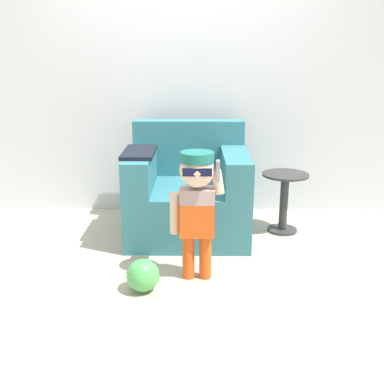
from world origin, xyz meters
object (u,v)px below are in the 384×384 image
at_px(armchair, 188,193).
at_px(side_table, 284,197).
at_px(toy_ball, 143,275).
at_px(person_child, 197,196).

bearing_deg(armchair, side_table, 0.79).
bearing_deg(side_table, toy_ball, -136.17).
xyz_separation_m(armchair, side_table, (0.82, 0.01, -0.03)).
distance_m(person_child, toy_ball, 0.62).
xyz_separation_m(person_child, side_table, (0.74, 0.86, -0.28)).
relative_size(armchair, toy_ball, 4.66).
height_order(person_child, side_table, person_child).
bearing_deg(toy_ball, person_child, 28.15).
xyz_separation_m(armchair, person_child, (0.07, -0.85, 0.24)).
distance_m(side_table, toy_ball, 1.52).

